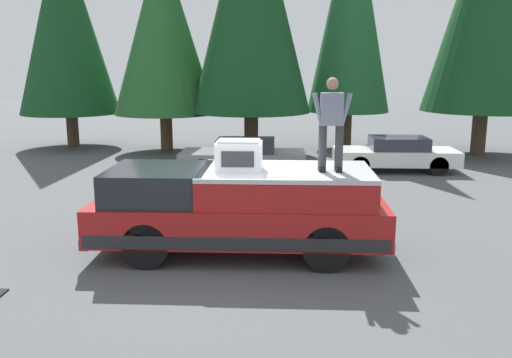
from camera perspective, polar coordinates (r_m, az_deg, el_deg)
name	(u,v)px	position (r m, az deg, el deg)	size (l,w,h in m)	color
ground_plane	(233,254)	(10.40, -2.43, -7.99)	(90.00, 90.00, 0.00)	#4C4F51
pickup_truck	(239,209)	(10.24, -1.77, -3.18)	(2.01, 5.54, 1.65)	maroon
compressor_unit	(239,155)	(9.89, -1.81, 2.52)	(0.65, 0.84, 0.56)	silver
person_on_truck_bed	(331,122)	(9.80, 8.00, 6.01)	(0.29, 0.72, 1.69)	#333338
parked_car_white	(396,154)	(18.85, 14.60, 2.59)	(1.64, 4.10, 1.16)	white
parked_car_grey	(243,156)	(17.81, -1.34, 2.44)	(1.64, 4.10, 1.16)	gray
conifer_left	(351,5)	(23.57, 10.04, 17.75)	(3.45, 3.45, 10.37)	#4C3826
conifer_center_right	(163,28)	(22.56, -9.85, 15.51)	(4.13, 4.13, 8.42)	#4C3826
conifer_right	(65,20)	(24.83, -19.60, 15.55)	(4.19, 4.19, 9.26)	#4C3826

